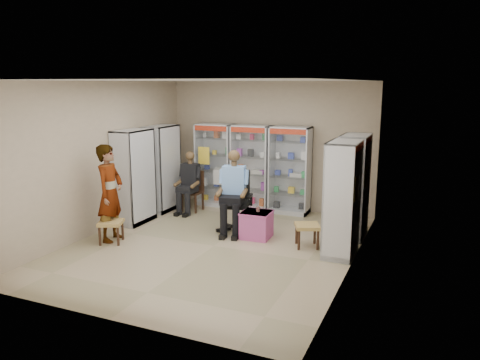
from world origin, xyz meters
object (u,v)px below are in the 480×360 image
at_px(cabinet_back_left, 215,165).
at_px(wooden_chair, 192,191).
at_px(cabinet_right_near, 342,199).
at_px(standing_man, 110,193).
at_px(cabinet_left_far, 162,168).
at_px(seated_shopkeeper, 234,194).
at_px(cabinet_back_right, 290,170).
at_px(pink_trunk, 256,225).
at_px(cabinet_left_near, 134,177).
at_px(woven_stool_b, 111,232).
at_px(office_chair, 235,201).
at_px(cabinet_back_mid, 251,167).
at_px(woven_stool_a, 307,236).
at_px(cabinet_right_far, 353,186).

relative_size(cabinet_back_left, wooden_chair, 2.13).
bearing_deg(cabinet_right_near, standing_man, 102.84).
bearing_deg(cabinet_back_left, cabinet_left_far, -135.00).
height_order(cabinet_back_left, seated_shopkeeper, cabinet_back_left).
xyz_separation_m(cabinet_back_left, cabinet_back_right, (1.90, 0.00, 0.00)).
xyz_separation_m(wooden_chair, pink_trunk, (2.10, -1.25, -0.21)).
height_order(cabinet_left_near, woven_stool_b, cabinet_left_near).
xyz_separation_m(office_chair, woven_stool_b, (-1.85, -1.61, -0.40)).
bearing_deg(seated_shopkeeper, cabinet_left_near, 175.43).
xyz_separation_m(cabinet_back_mid, cabinet_back_right, (0.95, 0.00, 0.00)).
distance_m(office_chair, woven_stool_a, 1.70).
bearing_deg(seated_shopkeeper, standing_man, -155.22).
bearing_deg(cabinet_back_right, pink_trunk, -91.40).
xyz_separation_m(cabinet_right_far, woven_stool_a, (-0.64, -0.96, -0.79)).
bearing_deg(woven_stool_b, cabinet_right_far, 28.22).
bearing_deg(pink_trunk, cabinet_left_far, 159.38).
bearing_deg(seated_shopkeeper, office_chair, 78.53).
bearing_deg(cabinet_left_far, standing_man, 7.09).
distance_m(cabinet_back_right, cabinet_right_far, 1.98).
xyz_separation_m(cabinet_back_left, pink_trunk, (1.85, -1.98, -0.74)).
xyz_separation_m(office_chair, woven_stool_a, (1.60, -0.38, -0.40)).
relative_size(pink_trunk, woven_stool_b, 1.28).
height_order(cabinet_right_far, woven_stool_b, cabinet_right_far).
xyz_separation_m(cabinet_back_right, woven_stool_a, (0.99, -2.09, -0.79)).
xyz_separation_m(cabinet_back_right, cabinet_left_near, (-2.83, -2.03, 0.00)).
distance_m(cabinet_right_far, pink_trunk, 2.02).
distance_m(cabinet_back_right, cabinet_left_far, 2.98).
height_order(cabinet_right_near, cabinet_left_far, same).
bearing_deg(seated_shopkeeper, pink_trunk, -32.42).
xyz_separation_m(cabinet_back_left, cabinet_right_far, (3.53, -1.13, 0.00)).
relative_size(cabinet_back_right, pink_trunk, 3.69).
height_order(cabinet_right_near, pink_trunk, cabinet_right_near).
relative_size(cabinet_left_far, office_chair, 1.63).
height_order(cabinet_left_near, office_chair, cabinet_left_near).
distance_m(cabinet_back_mid, cabinet_back_right, 0.95).
height_order(pink_trunk, woven_stool_a, pink_trunk).
xyz_separation_m(cabinet_left_near, woven_stool_a, (3.82, -0.06, -0.79)).
distance_m(cabinet_right_far, cabinet_left_near, 4.55).
height_order(cabinet_left_near, pink_trunk, cabinet_left_near).
xyz_separation_m(cabinet_right_near, standing_man, (-4.18, -0.95, -0.08)).
distance_m(cabinet_right_far, wooden_chair, 3.84).
distance_m(wooden_chair, seated_shopkeeper, 1.88).
height_order(pink_trunk, woven_stool_b, pink_trunk).
relative_size(cabinet_right_near, woven_stool_b, 4.73).
distance_m(cabinet_back_left, wooden_chair, 0.94).
bearing_deg(standing_man, pink_trunk, -72.99).
relative_size(seated_shopkeeper, standing_man, 0.85).
relative_size(cabinet_back_left, woven_stool_a, 4.67).
relative_size(cabinet_right_near, cabinet_left_near, 1.00).
bearing_deg(cabinet_back_left, pink_trunk, -46.87).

